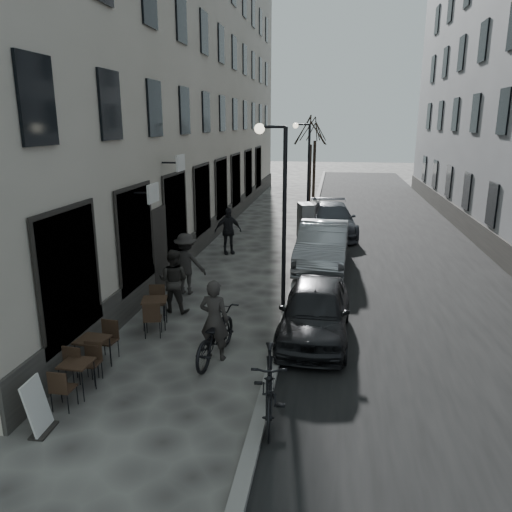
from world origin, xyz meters
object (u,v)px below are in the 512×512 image
(bistro_set_c, at_px, (155,310))
(pedestrian_near, at_px, (174,281))
(sign_board, at_px, (38,411))
(car_near, at_px, (315,310))
(pedestrian_far, at_px, (228,231))
(car_mid, at_px, (323,245))
(tree_far, at_px, (315,129))
(pedestrian_mid, at_px, (186,264))
(bistro_set_b, at_px, (93,351))
(car_far, at_px, (332,220))
(streetlamp_far, at_px, (305,162))
(streetlamp_near, at_px, (278,196))
(utility_cabinet, at_px, (306,221))
(bicycle, at_px, (215,335))
(bistro_set_a, at_px, (77,375))
(tree_near, at_px, (311,130))
(moped, at_px, (269,385))

(bistro_set_c, relative_size, pedestrian_near, 0.89)
(sign_board, height_order, car_near, car_near)
(pedestrian_far, xyz_separation_m, car_mid, (3.78, -1.34, -0.12))
(tree_far, xyz_separation_m, car_near, (1.10, -23.15, -3.97))
(bistro_set_c, bearing_deg, pedestrian_near, 68.62)
(bistro_set_c, bearing_deg, pedestrian_mid, 74.73)
(tree_far, height_order, car_mid, tree_far)
(bistro_set_c, distance_m, pedestrian_far, 7.59)
(bistro_set_b, relative_size, car_far, 0.30)
(bistro_set_b, distance_m, pedestrian_far, 10.06)
(tree_far, height_order, bistro_set_b, tree_far)
(car_far, bearing_deg, streetlamp_far, 114.67)
(streetlamp_far, bearing_deg, bistro_set_b, -101.49)
(sign_board, distance_m, car_near, 6.44)
(streetlamp_near, xyz_separation_m, bistro_set_b, (-3.38, -4.61, -2.71))
(tree_far, relative_size, bistro_set_c, 3.61)
(car_near, height_order, car_mid, car_mid)
(streetlamp_near, distance_m, streetlamp_far, 12.00)
(car_near, bearing_deg, bistro_set_c, -177.95)
(streetlamp_far, relative_size, bistro_set_c, 3.22)
(streetlamp_near, bearing_deg, pedestrian_near, -160.15)
(bistro_set_b, relative_size, utility_cabinet, 0.96)
(bistro_set_b, height_order, bicycle, bicycle)
(streetlamp_near, relative_size, pedestrian_mid, 2.70)
(pedestrian_near, height_order, car_near, pedestrian_near)
(bistro_set_b, xyz_separation_m, sign_board, (0.08, -2.16, -0.06))
(streetlamp_near, distance_m, pedestrian_near, 3.72)
(bistro_set_a, bearing_deg, sign_board, -91.73)
(tree_near, bearing_deg, bistro_set_a, -99.14)
(streetlamp_far, bearing_deg, pedestrian_near, -102.03)
(tree_far, bearing_deg, moped, -89.04)
(utility_cabinet, bearing_deg, bistro_set_b, -122.65)
(streetlamp_far, xyz_separation_m, utility_cabinet, (0.27, -3.29, -2.37))
(bistro_set_c, bearing_deg, car_near, -14.41)
(bistro_set_a, bearing_deg, tree_near, 81.92)
(car_near, xyz_separation_m, car_mid, (0.00, 6.22, 0.11))
(streetlamp_near, xyz_separation_m, pedestrian_far, (-2.61, 5.41, -2.23))
(streetlamp_near, height_order, tree_far, tree_far)
(bistro_set_c, xyz_separation_m, car_near, (4.08, 0.01, 0.23))
(pedestrian_near, bearing_deg, car_near, 169.20)
(tree_far, xyz_separation_m, car_far, (1.38, -11.48, -3.94))
(bicycle, distance_m, pedestrian_mid, 4.59)
(sign_board, bearing_deg, pedestrian_near, 82.20)
(car_near, bearing_deg, tree_far, 94.64)
(bistro_set_a, distance_m, sign_board, 1.23)
(car_mid, height_order, car_far, car_mid)
(sign_board, bearing_deg, moped, 12.38)
(tree_near, xyz_separation_m, bistro_set_a, (-3.30, -20.55, -4.25))
(bistro_set_b, height_order, car_near, car_near)
(tree_far, height_order, pedestrian_mid, tree_far)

